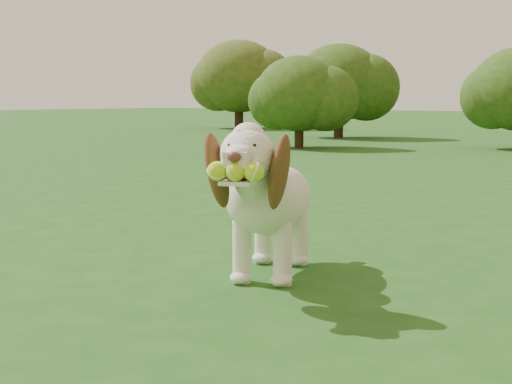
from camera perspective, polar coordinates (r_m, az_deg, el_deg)
The scene contains 5 objects.
ground at distance 3.60m, azimuth 4.78°, elevation -5.12°, with size 80.00×80.00×0.00m, color #1C4D16.
dog at distance 3.10m, azimuth 0.95°, elevation -0.20°, with size 0.64×1.03×0.69m.
shrub_a at distance 11.38m, azimuth 3.49°, elevation 7.86°, with size 1.41×1.41×1.46m.
shrub_g at distance 18.77m, azimuth -1.38°, elevation 9.23°, with size 2.21×2.21×2.29m.
shrub_e at distance 14.36m, azimuth 6.67°, elevation 8.68°, with size 1.79×1.79×1.86m.
Camera 1 is at (1.85, -2.98, 0.78)m, focal length 50.00 mm.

